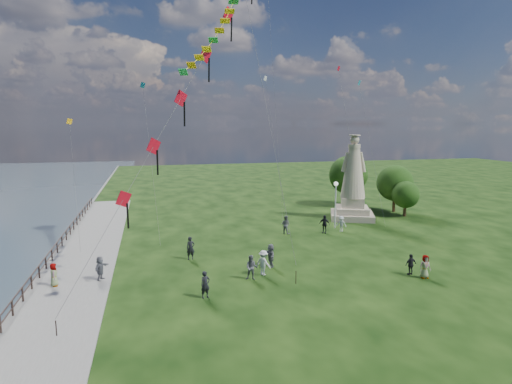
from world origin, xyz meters
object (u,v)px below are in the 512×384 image
object	(u,v)px
statue	(353,187)
person_6	(191,248)
person_4	(425,267)
person_9	(324,224)
person_2	(263,263)
person_3	(411,264)
person_0	(205,285)
person_11	(271,255)
person_7	(286,225)
person_8	(341,224)
person_5	(100,270)
person_10	(54,276)
person_1	(252,268)
lamppost	(336,195)

from	to	relation	value
statue	person_6	distance (m)	21.94
person_4	person_9	world-z (taller)	person_9
person_2	person_3	size ratio (longest dim) A/B	1.17
person_2	person_0	bearing A→B (deg)	87.18
person_6	person_11	world-z (taller)	person_6
person_6	person_9	size ratio (longest dim) A/B	1.02
person_2	person_6	size ratio (longest dim) A/B	0.98
person_6	person_7	xyz separation A→B (m)	(9.69, 5.80, -0.01)
person_9	person_7	bearing A→B (deg)	-150.34
person_0	person_11	bearing A→B (deg)	19.34
person_3	person_8	size ratio (longest dim) A/B	0.99
person_5	person_10	size ratio (longest dim) A/B	1.08
person_10	person_9	bearing A→B (deg)	-75.86
person_7	person_9	size ratio (longest dim) A/B	1.00
person_5	person_0	bearing A→B (deg)	-100.36
person_0	person_3	size ratio (longest dim) A/B	1.11
person_6	person_8	xyz separation A→B (m)	(15.35, 5.32, -0.14)
person_9	person_10	distance (m)	24.32
person_7	person_8	world-z (taller)	person_7
person_8	person_10	xyz separation A→B (m)	(-24.54, -9.09, -0.00)
person_10	person_11	xyz separation A→B (m)	(14.83, 0.60, 0.10)
person_1	person_2	size ratio (longest dim) A/B	0.97
person_3	person_10	size ratio (longest dim) A/B	0.99
person_3	person_10	bearing A→B (deg)	-14.05
person_3	person_9	world-z (taller)	person_9
person_7	person_3	bearing A→B (deg)	153.61
person_1	person_8	bearing A→B (deg)	62.72
person_4	person_11	size ratio (longest dim) A/B	0.94
person_2	person_3	bearing A→B (deg)	-140.97
person_5	person_10	xyz separation A→B (m)	(-2.82, -0.45, -0.06)
person_3	lamppost	bearing A→B (deg)	-98.08
person_10	person_1	bearing A→B (deg)	-105.01
lamppost	person_3	world-z (taller)	lamppost
person_6	person_7	distance (m)	11.29
lamppost	person_9	size ratio (longest dim) A/B	2.68
person_3	person_9	xyz separation A→B (m)	(-1.31, 12.38, 0.14)
person_2	person_11	bearing A→B (deg)	-68.65
person_3	person_7	size ratio (longest dim) A/B	0.85
lamppost	person_2	bearing A→B (deg)	-132.66
lamppost	person_10	xyz separation A→B (m)	(-24.53, -10.59, -2.69)
person_10	person_5	bearing A→B (deg)	-88.25
person_6	person_11	size ratio (longest dim) A/B	1.05
person_1	person_9	world-z (taller)	person_9
statue	person_9	bearing A→B (deg)	-113.73
person_2	person_7	distance (m)	11.70
person_3	person_8	distance (m)	12.60
person_1	person_6	xyz separation A→B (m)	(-3.62, 5.51, 0.05)
lamppost	person_0	xyz separation A→B (m)	(-15.18, -14.65, -2.62)
person_7	person_9	distance (m)	3.82
person_0	person_10	xyz separation A→B (m)	(-9.35, 4.05, -0.08)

